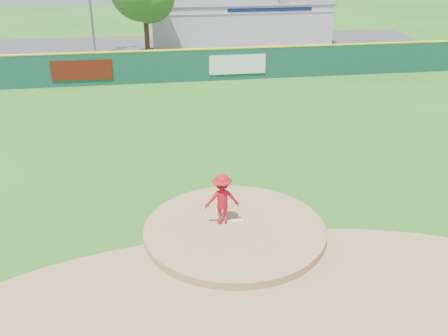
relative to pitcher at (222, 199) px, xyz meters
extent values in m
plane|color=#286B19|center=(0.33, -0.32, -1.06)|extent=(120.00, 120.00, 0.00)
cylinder|color=#9E774C|center=(0.33, -0.32, -1.06)|extent=(5.50, 5.50, 0.50)
cube|color=white|center=(0.33, -0.02, -0.79)|extent=(0.60, 0.15, 0.04)
cylinder|color=#9E774C|center=(0.33, -3.32, -1.05)|extent=(15.40, 15.40, 0.01)
cube|color=#38383A|center=(0.33, 26.68, -1.05)|extent=(44.00, 16.00, 0.02)
imported|color=red|center=(0.00, 0.00, 0.00)|extent=(1.05, 0.61, 1.61)
imported|color=white|center=(7.08, 20.23, -0.30)|extent=(5.85, 4.07, 1.48)
cube|color=silver|center=(6.33, 31.68, 0.54)|extent=(15.00, 8.00, 3.20)
cube|color=white|center=(6.33, 27.66, 1.94)|extent=(15.00, 0.06, 0.55)
cube|color=#0F194C|center=(8.33, 27.62, 1.94)|extent=(7.00, 0.03, 0.28)
cube|color=#59595B|center=(6.33, 31.68, 2.19)|extent=(15.20, 8.20, 0.12)
cube|color=#58140C|center=(-5.75, 17.60, -0.06)|extent=(3.60, 0.04, 1.20)
cube|color=white|center=(3.79, 17.60, -0.06)|extent=(3.60, 0.04, 1.20)
cube|color=#144238|center=(0.33, 17.68, -0.06)|extent=(40.00, 0.10, 2.00)
cylinder|color=yellow|center=(0.33, 17.68, 0.94)|extent=(40.00, 0.14, 0.14)
cylinder|color=#382314|center=(-1.67, 24.68, 0.24)|extent=(0.36, 0.36, 2.60)
cylinder|color=#382314|center=(13.33, 35.68, -0.26)|extent=(0.40, 0.40, 1.60)
camera|label=1|loc=(-2.07, -13.07, 7.12)|focal=40.00mm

